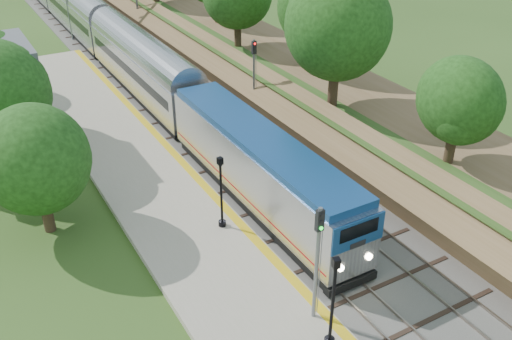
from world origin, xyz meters
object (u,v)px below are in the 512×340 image
lamppost_mid (332,308)px  lamppost_far (221,196)px  signal_platform (318,252)px  signal_farside (254,70)px

lamppost_mid → lamppost_far: bearing=90.3°
signal_platform → signal_farside: signal_farside is taller
signal_platform → signal_farside: (9.10, 21.67, -0.10)m
lamppost_mid → lamppost_far: (-0.05, 10.43, -0.13)m
lamppost_mid → signal_platform: signal_platform is taller
lamppost_far → signal_farside: (9.54, 13.02, 1.63)m
lamppost_far → signal_farside: size_ratio=0.71×
signal_farside → lamppost_mid: bearing=-112.0°
lamppost_far → signal_farside: 16.22m
lamppost_far → signal_farside: signal_farside is taller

